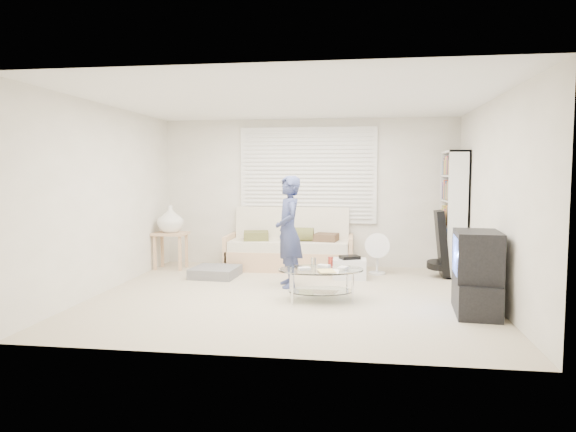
# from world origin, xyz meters

# --- Properties ---
(ground) EXTENTS (5.00, 5.00, 0.00)m
(ground) POSITION_xyz_m (0.00, 0.00, 0.00)
(ground) COLOR #BCB092
(ground) RESTS_ON ground
(room_shell) EXTENTS (5.02, 4.52, 2.51)m
(room_shell) POSITION_xyz_m (0.00, 0.48, 1.63)
(room_shell) COLOR beige
(room_shell) RESTS_ON ground
(window_blinds) EXTENTS (2.32, 0.08, 1.62)m
(window_blinds) POSITION_xyz_m (0.00, 2.20, 1.55)
(window_blinds) COLOR silver
(window_blinds) RESTS_ON ground
(futon_sofa) EXTENTS (2.07, 0.84, 1.01)m
(futon_sofa) POSITION_xyz_m (-0.26, 1.87, 0.33)
(futon_sofa) COLOR tan
(futon_sofa) RESTS_ON ground
(grey_floor_pillow) EXTENTS (0.71, 0.71, 0.15)m
(grey_floor_pillow) POSITION_xyz_m (-1.30, 1.04, 0.08)
(grey_floor_pillow) COLOR slate
(grey_floor_pillow) RESTS_ON ground
(side_table) EXTENTS (0.53, 0.43, 1.06)m
(side_table) POSITION_xyz_m (-2.22, 1.59, 0.78)
(side_table) COLOR tan
(side_table) RESTS_ON ground
(bookshelf) EXTENTS (0.30, 0.81, 1.93)m
(bookshelf) POSITION_xyz_m (2.32, 1.73, 0.96)
(bookshelf) COLOR white
(bookshelf) RESTS_ON ground
(guitar_case) EXTENTS (0.36, 0.37, 1.01)m
(guitar_case) POSITION_xyz_m (2.12, 1.49, 0.45)
(guitar_case) COLOR black
(guitar_case) RESTS_ON ground
(floor_fan) EXTENTS (0.40, 0.26, 0.65)m
(floor_fan) POSITION_xyz_m (1.16, 1.60, 0.38)
(floor_fan) COLOR white
(floor_fan) RESTS_ON ground
(storage_bin) EXTENTS (0.50, 0.35, 0.35)m
(storage_bin) POSITION_xyz_m (0.74, 1.20, 0.16)
(storage_bin) COLOR white
(storage_bin) RESTS_ON ground
(tv_unit) EXTENTS (0.54, 0.90, 0.94)m
(tv_unit) POSITION_xyz_m (2.20, -0.53, 0.46)
(tv_unit) COLOR black
(tv_unit) RESTS_ON ground
(coffee_table) EXTENTS (1.17, 0.86, 0.52)m
(coffee_table) POSITION_xyz_m (0.41, -0.17, 0.32)
(coffee_table) COLOR silver
(coffee_table) RESTS_ON ground
(standing_person) EXTENTS (0.54, 0.66, 1.55)m
(standing_person) POSITION_xyz_m (-0.10, 0.53, 0.78)
(standing_person) COLOR navy
(standing_person) RESTS_ON ground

